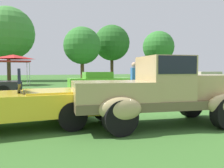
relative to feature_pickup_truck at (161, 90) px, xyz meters
The scene contains 12 objects.
ground_plane 1.12m from the feature_pickup_truck, ahead, with size 120.00×120.00×0.00m, color #386628.
feature_pickup_truck is the anchor object (origin of this frame).
neighbor_convertible 3.55m from the feature_pickup_truck, 161.14° to the left, with size 4.42×1.82×1.40m.
show_car_lime 10.52m from the feature_pickup_truck, 76.56° to the left, with size 4.41×2.24×1.22m.
show_car_skyblue 12.39m from the feature_pickup_truck, 54.04° to the left, with size 4.21×2.63×1.22m.
show_car_cream 15.31m from the feature_pickup_truck, 39.23° to the left, with size 4.59×2.56×1.22m.
spectator_near_truck 4.12m from the feature_pickup_truck, 69.13° to the left, with size 0.35×0.45×1.69m.
canopy_tent_left_field 18.27m from the feature_pickup_truck, 98.31° to the left, with size 2.69×2.69×2.71m.
treeline_mid_left 27.60m from the feature_pickup_truck, 95.98° to the left, with size 6.38×6.38×9.00m.
treeline_center 24.09m from the feature_pickup_truck, 77.03° to the left, with size 4.54×4.54×6.59m.
treeline_mid_right 28.37m from the feature_pickup_truck, 67.78° to the left, with size 5.01×5.01×7.67m.
treeline_far_right 31.46m from the feature_pickup_truck, 54.43° to the left, with size 4.78×4.78×7.24m.
Camera 1 is at (-4.25, -4.88, 1.37)m, focal length 38.15 mm.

